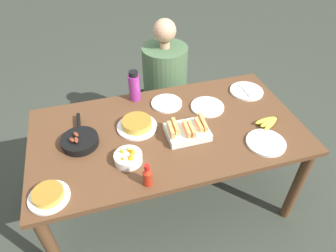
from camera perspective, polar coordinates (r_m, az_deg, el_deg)
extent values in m
plane|color=#383D33|center=(2.49, 0.00, -13.29)|extent=(14.00, 14.00, 0.00)
cube|color=brown|center=(1.95, 0.00, -1.05)|extent=(1.75, 0.93, 0.03)
cylinder|color=brown|center=(1.98, -21.08, -21.20)|extent=(0.07, 0.07, 0.69)
cylinder|color=brown|center=(2.30, 23.35, -10.41)|extent=(0.07, 0.07, 0.69)
cylinder|color=brown|center=(2.49, -21.15, -4.74)|extent=(0.07, 0.07, 0.69)
cylinder|color=brown|center=(2.74, 14.04, 2.02)|extent=(0.07, 0.07, 0.69)
ellipsoid|color=gold|center=(2.08, 18.20, 0.99)|extent=(0.17, 0.05, 0.04)
ellipsoid|color=gold|center=(2.08, 18.66, 0.72)|extent=(0.17, 0.09, 0.04)
ellipsoid|color=gold|center=(2.07, 18.97, 0.38)|extent=(0.16, 0.12, 0.04)
cylinder|color=#4C3819|center=(2.13, 19.86, 1.40)|extent=(0.02, 0.02, 0.04)
cube|color=silver|center=(1.89, 3.69, -1.18)|extent=(0.26, 0.20, 0.05)
cube|color=#F29E56|center=(1.83, 0.55, -0.82)|extent=(0.03, 0.12, 0.05)
cube|color=#F29E56|center=(1.86, 1.39, -0.09)|extent=(0.03, 0.13, 0.05)
cube|color=#F29E56|center=(1.84, 3.57, -0.64)|extent=(0.03, 0.13, 0.05)
cube|color=#F29E56|center=(1.84, 4.48, -0.61)|extent=(0.03, 0.13, 0.05)
cube|color=#F29E56|center=(1.89, 5.90, 0.18)|extent=(0.03, 0.12, 0.04)
cube|color=#F29E56|center=(1.91, 6.70, 0.69)|extent=(0.04, 0.15, 0.04)
cylinder|color=black|center=(1.92, -16.31, -3.25)|extent=(0.22, 0.22, 0.01)
cylinder|color=black|center=(1.90, -16.45, -2.69)|extent=(0.23, 0.23, 0.04)
cylinder|color=black|center=(2.03, -16.67, 0.92)|extent=(0.03, 0.15, 0.02)
ellipsoid|color=brown|center=(1.85, -17.10, -2.56)|extent=(0.03, 0.05, 0.03)
ellipsoid|color=brown|center=(1.86, -17.85, -2.54)|extent=(0.05, 0.05, 0.03)
ellipsoid|color=brown|center=(1.89, -17.16, -1.53)|extent=(0.05, 0.05, 0.03)
cylinder|color=white|center=(1.96, -5.91, -0.14)|extent=(0.26, 0.26, 0.02)
cylinder|color=gold|center=(1.94, -5.97, 0.51)|extent=(0.19, 0.19, 0.04)
cylinder|color=#AB7427|center=(1.93, -6.01, 1.03)|extent=(0.19, 0.19, 0.00)
cylinder|color=white|center=(1.69, -21.68, -12.48)|extent=(0.21, 0.21, 0.02)
cylinder|color=gold|center=(1.67, -21.89, -11.97)|extent=(0.16, 0.16, 0.03)
cylinder|color=#AB7427|center=(1.66, -22.05, -11.58)|extent=(0.16, 0.16, 0.00)
cylinder|color=white|center=(1.94, 18.14, -3.04)|extent=(0.24, 0.24, 0.02)
cylinder|color=#B2B2B7|center=(1.94, 17.53, -2.40)|extent=(0.11, 0.06, 0.01)
cube|color=#B2B2B7|center=(1.95, 19.82, -2.64)|extent=(0.05, 0.04, 0.00)
cylinder|color=white|center=(2.13, 7.51, 3.64)|extent=(0.23, 0.23, 0.02)
cylinder|color=#B2B2B7|center=(2.11, 8.13, 3.52)|extent=(0.11, 0.09, 0.01)
cube|color=#B2B2B7|center=(2.13, 5.67, 4.08)|extent=(0.06, 0.05, 0.00)
cylinder|color=white|center=(2.35, 14.72, 6.44)|extent=(0.25, 0.25, 0.02)
cylinder|color=#B2B2B7|center=(2.32, 14.58, 6.27)|extent=(0.01, 0.13, 0.01)
cube|color=#B2B2B7|center=(2.38, 13.64, 7.47)|extent=(0.02, 0.05, 0.00)
cylinder|color=white|center=(2.15, -0.26, 4.33)|extent=(0.22, 0.22, 0.02)
cylinder|color=#B2B2B7|center=(2.16, 0.47, 4.92)|extent=(0.07, 0.12, 0.01)
cube|color=#B2B2B7|center=(2.08, 0.02, 3.42)|extent=(0.04, 0.06, 0.00)
cylinder|color=white|center=(1.74, -7.57, -6.05)|extent=(0.16, 0.16, 0.05)
cone|color=#F4A819|center=(1.71, -6.78, -4.73)|extent=(0.04, 0.05, 0.06)
cone|color=#F4A819|center=(1.73, -7.66, -4.30)|extent=(0.04, 0.03, 0.05)
cone|color=#F4A819|center=(1.72, -8.87, -4.51)|extent=(0.04, 0.05, 0.06)
cone|color=#F4A819|center=(1.69, -8.54, -6.03)|extent=(0.04, 0.04, 0.04)
cone|color=#F4A819|center=(1.68, -7.01, -5.59)|extent=(0.06, 0.05, 0.06)
cylinder|color=#992D89|center=(2.16, -6.41, 7.26)|extent=(0.08, 0.08, 0.20)
cylinder|color=black|center=(2.10, -6.64, 9.87)|extent=(0.06, 0.06, 0.03)
cylinder|color=#B72814|center=(1.61, -3.90, -9.87)|extent=(0.05, 0.05, 0.09)
cone|color=#B72814|center=(1.57, -4.00, -8.52)|extent=(0.05, 0.05, 0.03)
cylinder|color=red|center=(1.54, -4.05, -7.86)|extent=(0.03, 0.03, 0.03)
cube|color=black|center=(2.85, -0.52, 1.71)|extent=(0.41, 0.41, 0.43)
cylinder|color=#476642|center=(2.58, -0.58, 9.75)|extent=(0.37, 0.37, 0.50)
cylinder|color=tan|center=(2.44, -0.62, 15.27)|extent=(0.08, 0.08, 0.05)
sphere|color=tan|center=(2.40, -0.65, 17.75)|extent=(0.18, 0.18, 0.18)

